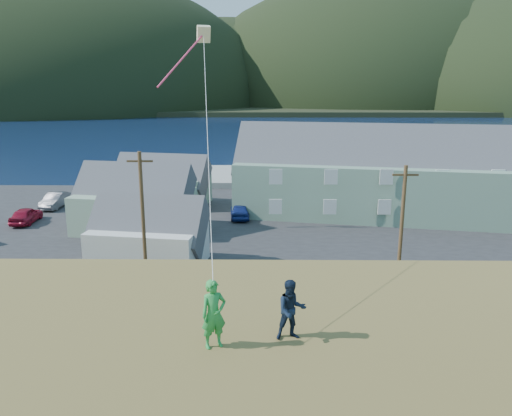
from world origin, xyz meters
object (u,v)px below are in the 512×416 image
Objects in this scene: lodge at (395,175)px; shed_white at (149,235)px; kite_flyer_green at (214,314)px; wharf at (200,176)px; kite_flyer_navy at (291,310)px; shed_palegreen_near at (134,201)px; shed_palegreen_far at (162,182)px.

lodge is 26.02m from shed_white.
kite_flyer_green is at bearing -65.13° from shed_white.
shed_white is (0.50, -34.50, 2.04)m from wharf.
kite_flyer_green is 1.85m from kite_flyer_navy.
lodge is (21.92, -19.83, 3.86)m from wharf.
shed_palegreen_near is 1.00× the size of shed_palegreen_far.
shed_white is (-21.42, -14.67, -1.82)m from lodge.
shed_white is (3.36, -9.32, -0.33)m from shed_palegreen_near.
shed_palegreen_far is at bearing 179.72° from lodge.
shed_palegreen_near is at bearing -96.47° from wharf.
wharf is 59.34m from kite_flyer_green.
shed_palegreen_near is at bearing -81.64° from shed_palegreen_far.
kite_flyer_navy reaches higher than shed_palegreen_near.
shed_palegreen_near is 35.18m from kite_flyer_green.
kite_flyer_navy reaches higher than wharf.
shed_palegreen_far is 44.61m from kite_flyer_green.
lodge is 41.29m from kite_flyer_green.
shed_palegreen_far is at bearing -98.80° from wharf.
kite_flyer_navy is (8.88, -23.47, 5.45)m from shed_white.
wharf is at bearing 99.19° from shed_white.
kite_flyer_navy is at bearing -59.95° from shed_palegreen_near.
lodge is at bearing 0.48° from shed_palegreen_far.
shed_palegreen_near is (-24.77, -5.35, -1.50)m from lodge.
shed_palegreen_far reaches higher than shed_white.
kite_flyer_green is (-14.34, -38.54, 3.71)m from lodge.
shed_palegreen_near is 9.98m from shed_palegreen_far.
kite_flyer_navy is (12.23, -32.79, 5.13)m from shed_palegreen_near.
kite_flyer_navy reaches higher than shed_white.
lodge is 25.39m from shed_palegreen_near.
wharf is at bearing 70.94° from kite_flyer_green.
shed_white is 0.79× the size of shed_palegreen_far.
kite_flyer_green is at bearing -65.79° from shed_palegreen_far.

